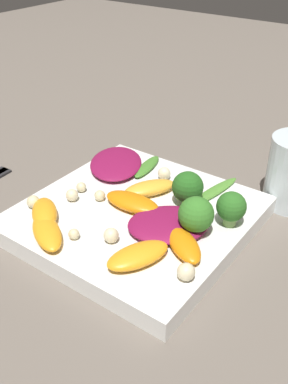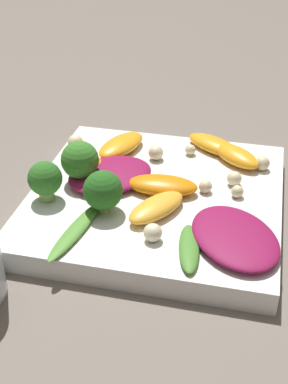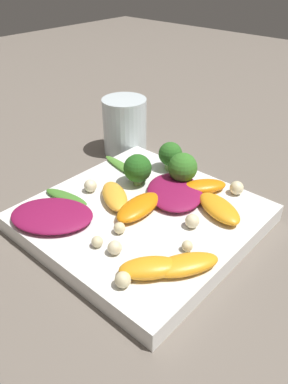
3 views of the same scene
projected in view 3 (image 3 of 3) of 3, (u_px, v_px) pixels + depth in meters
ground_plane at (142, 225)px, 0.47m from camera, size 2.40×2.40×0.00m
plate at (142, 218)px, 0.47m from camera, size 0.25×0.25×0.02m
drinking_glass at (125, 126)px, 0.62m from camera, size 0.07×0.07×0.09m
radicchio_leaf_0 at (52, 215)px, 0.44m from camera, size 0.12×0.11×0.01m
radicchio_leaf_1 at (175, 191)px, 0.48m from camera, size 0.11×0.11×0.01m
orange_segment_0 at (141, 208)px, 0.45m from camera, size 0.04×0.07×0.02m
orange_segment_1 at (150, 268)px, 0.37m from camera, size 0.06×0.07×0.02m
orange_segment_2 at (219, 208)px, 0.45m from camera, size 0.08×0.06×0.02m
orange_segment_3 at (115, 196)px, 0.47m from camera, size 0.07×0.06×0.02m
orange_segment_4 at (202, 187)px, 0.49m from camera, size 0.06×0.07×0.01m
orange_segment_5 at (185, 265)px, 0.37m from camera, size 0.06×0.08×0.01m
broccoli_floret_0 at (181, 167)px, 0.50m from camera, size 0.04×0.04×0.05m
broccoli_floret_1 at (138, 169)px, 0.50m from camera, size 0.04×0.04×0.04m
broccoli_floret_2 at (170, 155)px, 0.53m from camera, size 0.03×0.03×0.04m
arugula_sprig_0 at (125, 168)px, 0.54m from camera, size 0.10×0.03×0.01m
arugula_sprig_1 at (66, 197)px, 0.48m from camera, size 0.07×0.03×0.01m
macadamia_nut_0 at (187, 246)px, 0.40m from camera, size 0.01×0.01×0.01m
macadamia_nut_1 at (192, 221)px, 0.43m from camera, size 0.02×0.02×0.02m
macadamia_nut_2 at (115, 248)px, 0.39m from camera, size 0.02×0.02×0.02m
macadamia_nut_3 at (119, 228)px, 0.42m from camera, size 0.01×0.01×0.01m
macadamia_nut_4 at (90, 186)px, 0.49m from camera, size 0.02×0.02×0.02m
macadamia_nut_5 at (123, 280)px, 0.35m from camera, size 0.02×0.02×0.02m
macadamia_nut_6 at (237, 188)px, 0.49m from camera, size 0.02×0.02×0.02m
macadamia_nut_7 at (97, 242)px, 0.40m from camera, size 0.01×0.01×0.01m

